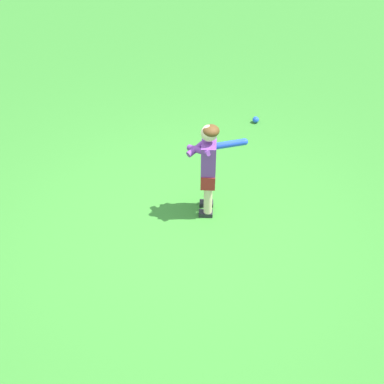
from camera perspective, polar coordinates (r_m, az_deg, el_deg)
ground_plane at (r=5.63m, az=-0.42°, el=-3.90°), size 40.00×40.00×0.00m
child_batter at (r=5.46m, az=1.87°, el=3.26°), size 0.53×0.46×1.08m
play_ball_midfield at (r=7.40m, az=6.84°, el=7.71°), size 0.09×0.09×0.09m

